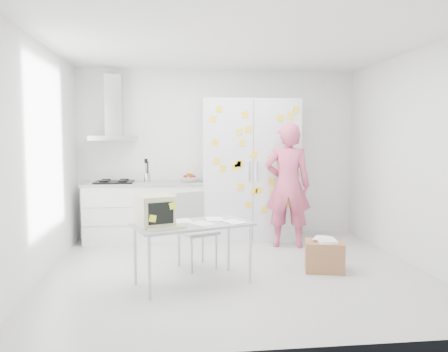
{
  "coord_description": "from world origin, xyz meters",
  "views": [
    {
      "loc": [
        -0.75,
        -5.12,
        1.61
      ],
      "look_at": [
        -0.08,
        0.62,
        1.1
      ],
      "focal_mm": 35.0,
      "sensor_mm": 36.0,
      "label": 1
    }
  ],
  "objects": [
    {
      "name": "person",
      "position": [
        0.92,
        1.08,
        0.91
      ],
      "size": [
        0.75,
        0.58,
        1.82
      ],
      "primitive_type": "imported",
      "rotation": [
        0.0,
        0.0,
        2.91
      ],
      "color": "#CB4F6F",
      "rests_on": "ground"
    },
    {
      "name": "walls",
      "position": [
        0.0,
        0.72,
        1.35
      ],
      "size": [
        4.52,
        4.01,
        2.7
      ],
      "color": "white",
      "rests_on": "ground"
    },
    {
      "name": "cardboard_box",
      "position": [
        1.06,
        -0.13,
        0.19
      ],
      "size": [
        0.53,
        0.46,
        0.4
      ],
      "rotation": [
        0.0,
        0.0,
        -0.26
      ],
      "color": "#A06D45",
      "rests_on": "ground"
    },
    {
      "name": "ceiling",
      "position": [
        0.0,
        0.0,
        2.7
      ],
      "size": [
        4.5,
        4.0,
        0.02
      ],
      "primitive_type": "cube",
      "color": "white",
      "rests_on": "walls"
    },
    {
      "name": "chair",
      "position": [
        -0.49,
        0.24,
        0.53
      ],
      "size": [
        0.56,
        0.56,
        0.93
      ],
      "rotation": [
        0.0,
        0.0,
        0.45
      ],
      "color": "#ADADAB",
      "rests_on": "ground"
    },
    {
      "name": "floor",
      "position": [
        0.0,
        0.0,
        -0.01
      ],
      "size": [
        4.5,
        4.0,
        0.02
      ],
      "primitive_type": "cube",
      "color": "silver",
      "rests_on": "ground"
    },
    {
      "name": "counter_run",
      "position": [
        -1.2,
        1.7,
        0.47
      ],
      "size": [
        1.84,
        0.63,
        1.28
      ],
      "color": "white",
      "rests_on": "ground"
    },
    {
      "name": "range_hood",
      "position": [
        -1.65,
        1.84,
        1.96
      ],
      "size": [
        0.7,
        0.48,
        1.01
      ],
      "color": "silver",
      "rests_on": "walls"
    },
    {
      "name": "tall_cabinet",
      "position": [
        0.45,
        1.67,
        1.1
      ],
      "size": [
        1.5,
        0.68,
        2.2
      ],
      "color": "silver",
      "rests_on": "ground"
    },
    {
      "name": "desk",
      "position": [
        -0.79,
        -0.48,
        0.76
      ],
      "size": [
        1.39,
        1.02,
        1.0
      ],
      "rotation": [
        0.0,
        0.0,
        0.35
      ],
      "color": "#A7AAB2",
      "rests_on": "ground"
    }
  ]
}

